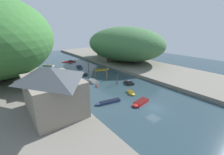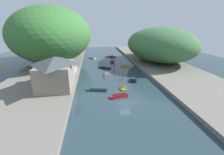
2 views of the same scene
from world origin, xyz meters
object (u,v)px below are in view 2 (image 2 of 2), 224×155
boat_white_cruiser (96,90)px  channel_buoy_near (104,78)px  boathouse_shed (65,67)px  boat_near_quay (112,62)px  boat_yellow_tender (104,68)px  boat_cabin_cruiser (118,96)px  boat_mid_channel (110,57)px  boat_navy_launch (133,80)px  boat_moored_right (123,88)px  boat_red_skiff (107,74)px  person_on_quay (65,87)px  right_bank_cottage (142,55)px  boat_far_right_bank (92,58)px  waterfront_building (56,72)px  boat_open_rowboat (127,66)px

boat_white_cruiser → channel_buoy_near: (3.21, 9.51, 0.09)m
boathouse_shed → boat_near_quay: 25.27m
boat_yellow_tender → boat_near_quay: size_ratio=1.30×
boat_cabin_cruiser → boat_mid_channel: (4.14, 50.02, -0.02)m
boat_navy_launch → boat_cabin_cruiser: bearing=-104.4°
boathouse_shed → boat_white_cruiser: size_ratio=1.61×
boat_cabin_cruiser → boat_moored_right: size_ratio=1.52×
boat_red_skiff → person_on_quay: person_on_quay is taller
boathouse_shed → boat_red_skiff: bearing=-6.5°
boat_yellow_tender → person_on_quay: person_on_quay is taller
boat_cabin_cruiser → person_on_quay: (-13.27, 3.82, 1.66)m
right_bank_cottage → boat_near_quay: bearing=-170.7°
boat_navy_launch → right_bank_cottage: bearing=85.0°
boat_moored_right → boathouse_shed: bearing=-19.9°
boat_moored_right → boat_mid_channel: 45.03m
boat_navy_launch → person_on_quay: person_on_quay is taller
boat_navy_launch → person_on_quay: size_ratio=2.50×
boat_mid_channel → person_on_quay: size_ratio=4.05×
boat_yellow_tender → boat_mid_channel: bearing=19.1°
boat_moored_right → channel_buoy_near: bearing=-43.3°
right_bank_cottage → boat_yellow_tender: size_ratio=1.44×
boat_far_right_bank → boat_near_quay: 15.00m
right_bank_cottage → boat_mid_channel: size_ratio=1.26×
boat_red_skiff → person_on_quay: size_ratio=2.74×
boathouse_shed → boat_far_right_bank: (9.57, 27.75, -2.74)m
boathouse_shed → boat_near_quay: size_ratio=2.11×
boat_red_skiff → boat_moored_right: size_ratio=1.41×
right_bank_cottage → boat_navy_launch: right_bank_cottage is taller
waterfront_building → boat_yellow_tender: 25.72m
boat_navy_launch → boat_yellow_tender: 18.47m
boat_open_rowboat → channel_buoy_near: (-11.22, -13.81, 0.07)m
waterfront_building → boat_mid_channel: bearing=65.1°
boat_far_right_bank → boat_open_rowboat: boat_far_right_bank is taller
boat_near_quay → boat_mid_channel: boat_near_quay is taller
boat_white_cruiser → boat_moored_right: boat_moored_right is taller
right_bank_cottage → boat_cabin_cruiser: right_bank_cottage is taller
boathouse_shed → boat_moored_right: (18.07, -15.35, -2.82)m
boat_mid_channel → channel_buoy_near: size_ratio=8.19×
boat_yellow_tender → boat_near_quay: bearing=5.3°
right_bank_cottage → person_on_quay: 47.99m
boat_near_quay → channel_buoy_near: boat_near_quay is taller
boat_yellow_tender → channel_buoy_near: size_ratio=7.20×
boat_cabin_cruiser → boat_near_quay: bearing=-14.7°
person_on_quay → boat_yellow_tender: bearing=-23.5°
boat_white_cruiser → boat_open_rowboat: (14.44, 23.32, 0.02)m
boat_yellow_tender → boat_cabin_cruiser: bearing=-144.5°
right_bank_cottage → boat_mid_channel: right_bank_cottage is taller
boat_mid_channel → person_on_quay: 49.41m
boat_cabin_cruiser → boat_open_rowboat: 29.47m
boat_yellow_tender → boat_open_rowboat: boat_open_rowboat is taller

